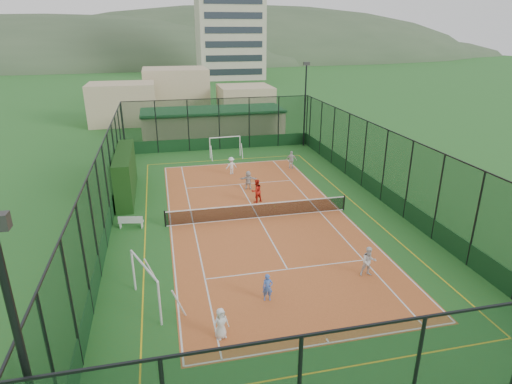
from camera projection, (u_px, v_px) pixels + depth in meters
ground at (258, 218)px, 27.12m from camera, size 300.00×300.00×0.00m
court_slab at (258, 218)px, 27.11m from camera, size 11.17×23.97×0.01m
tennis_net at (259, 210)px, 26.93m from camera, size 11.67×0.12×1.06m
perimeter_fence at (259, 181)px, 26.22m from camera, size 18.12×34.12×5.00m
floodlight_ne at (305, 105)px, 42.54m from camera, size 0.60×0.26×8.25m
clubhouse at (213, 123)px, 46.60m from camera, size 15.20×7.20×3.15m
apartment_tower at (229, 12)px, 98.96m from camera, size 15.00×12.00×30.00m
distant_hills at (170, 60)px, 163.79m from camera, size 200.00×60.00×24.00m
hedge_left at (126, 174)px, 30.30m from camera, size 1.10×7.33×3.21m
white_bench at (131, 221)px, 25.62m from camera, size 1.51×0.66×0.82m
futsal_goal_near at (146, 286)px, 18.11m from camera, size 3.25×2.00×2.02m
futsal_goal_far at (225, 147)px, 39.65m from camera, size 2.99×1.03×1.90m
child_near_left at (221, 323)px, 16.37m from camera, size 0.73×0.60×1.29m
child_near_mid at (268, 287)px, 18.67m from camera, size 0.50×0.36×1.26m
child_near_right at (369, 262)px, 20.50m from camera, size 0.81×0.68×1.52m
child_far_left at (231, 166)px, 35.01m from camera, size 1.03×0.74×1.44m
child_far_right at (291, 160)px, 36.42m from camera, size 0.97×0.70×1.53m
child_far_back at (248, 180)px, 31.77m from camera, size 1.35×0.69×1.40m
coach at (256, 191)px, 29.31m from camera, size 0.96×0.87×1.63m
tennis_balls at (242, 209)px, 28.32m from camera, size 3.68×1.32×0.07m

